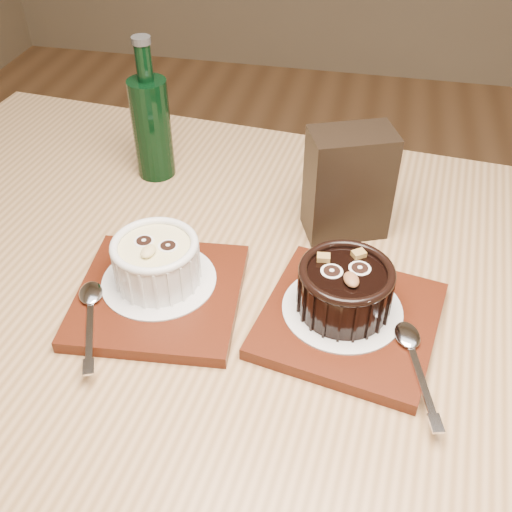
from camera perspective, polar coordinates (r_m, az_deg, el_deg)
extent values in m
cube|color=olive|center=(0.68, 1.13, -6.33)|extent=(1.27, 0.91, 0.04)
cylinder|color=olive|center=(1.37, -17.33, -1.70)|extent=(0.06, 0.06, 0.71)
cube|color=#4E1C0D|center=(0.68, -9.18, -3.70)|extent=(0.20, 0.20, 0.01)
cylinder|color=white|center=(0.69, -9.20, -2.28)|extent=(0.13, 0.13, 0.00)
cylinder|color=white|center=(0.67, -9.42, -0.70)|extent=(0.09, 0.09, 0.05)
cylinder|color=#E1D589|center=(0.66, -9.64, 0.81)|extent=(0.08, 0.08, 0.00)
torus|color=white|center=(0.66, -9.67, 1.05)|extent=(0.10, 0.10, 0.01)
cylinder|color=black|center=(0.67, -10.63, 1.46)|extent=(0.02, 0.02, 0.00)
cylinder|color=black|center=(0.65, -8.38, 1.01)|extent=(0.02, 0.02, 0.00)
ellipsoid|color=#CFB979|center=(0.65, -10.22, 0.45)|extent=(0.02, 0.02, 0.01)
cube|color=#4E1C0D|center=(0.66, 8.87, -6.03)|extent=(0.21, 0.21, 0.01)
cylinder|color=white|center=(0.66, 8.21, -4.98)|extent=(0.13, 0.13, 0.00)
cylinder|color=black|center=(0.64, 8.42, -3.33)|extent=(0.10, 0.10, 0.05)
cylinder|color=black|center=(0.62, 8.63, -1.73)|extent=(0.08, 0.08, 0.00)
torus|color=black|center=(0.62, 8.67, -1.49)|extent=(0.10, 0.10, 0.01)
cylinder|color=black|center=(0.62, 7.24, -1.40)|extent=(0.02, 0.02, 0.00)
cylinder|color=black|center=(0.63, 9.86, -1.11)|extent=(0.02, 0.02, 0.00)
ellipsoid|color=brown|center=(0.61, 9.06, -2.23)|extent=(0.02, 0.03, 0.01)
cube|color=brown|center=(0.63, 6.45, -0.14)|extent=(0.01, 0.01, 0.01)
cube|color=brown|center=(0.64, 9.76, 0.20)|extent=(0.02, 0.02, 0.01)
cube|color=black|center=(0.75, 8.76, 6.81)|extent=(0.12, 0.09, 0.14)
cylinder|color=black|center=(0.87, -9.87, 11.82)|extent=(0.05, 0.05, 0.14)
cylinder|color=black|center=(0.83, -10.64, 17.67)|extent=(0.02, 0.02, 0.05)
cylinder|color=#333333|center=(0.82, -10.90, 19.54)|extent=(0.03, 0.03, 0.01)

